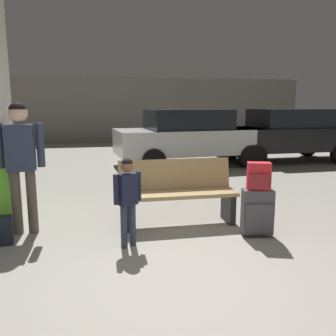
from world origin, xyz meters
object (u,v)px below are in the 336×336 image
Objects in this scene: suitcase at (257,212)px; parked_car_near at (191,136)px; parked_car_side at (286,134)px; child at (127,193)px; bench at (178,192)px; backpack_dark_floor at (0,231)px; adult at (21,154)px; backpack_bright at (259,176)px.

parked_car_near is (0.63, 5.29, 0.48)m from suitcase.
child is at bearing -133.52° from parked_car_side.
bench is 2.66× the size of suitcase.
backpack_dark_floor is (-2.24, -0.31, -0.28)m from bench.
parked_car_side is (2.89, 0.13, 0.00)m from parked_car_near.
adult is at bearing -127.63° from parked_car_near.
bench is 1.16m from backpack_bright.
parked_car_near is 2.89m from parked_car_side.
child is 0.26× the size of parked_car_side.
suitcase is at bearing -123.01° from parked_car_side.
bench is 4.73× the size of backpack_dark_floor.
parked_car_near reaches higher than child.
bench reaches higher than suitcase.
adult is 0.41× the size of parked_car_side.
backpack_bright is 1.63m from child.
child is at bearing 179.99° from suitcase.
parked_car_near is (1.50, 4.59, 0.36)m from bench.
child is at bearing 179.98° from backpack_bright.
parked_car_side reaches higher than backpack_bright.
child is at bearing -137.55° from bench.
adult is 5.75m from parked_car_near.
bench is at bearing 7.92° from backpack_dark_floor.
backpack_bright is at bearing -7.05° from backpack_dark_floor.
child is 1.50m from adult.
parked_car_near is at bearing 71.95° from bench.
backpack_dark_floor is at bearing 165.48° from child.
adult is at bearing -143.80° from parked_car_side.
backpack_bright is (0.86, -0.70, 0.33)m from bench.
suitcase is at bearing -7.05° from backpack_dark_floor.
parked_car_near is (3.51, 4.55, -0.23)m from adult.
child is at bearing -113.11° from parked_car_near.
bench is at bearing 141.16° from suitcase.
suitcase is 5.35m from parked_car_near.
suitcase is 1.78× the size of backpack_dark_floor.
bench is 1.53× the size of child.
parked_car_side is (4.38, 4.72, 0.36)m from bench.
child reaches higher than backpack_bright.
backpack_dark_floor is 0.08× the size of parked_car_near.
adult is (-2.88, 0.74, 0.72)m from suitcase.
suitcase is 3.05m from adult.
child is at bearing -30.39° from adult.
backpack_dark_floor is (-3.10, 0.38, -0.60)m from backpack_bright.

